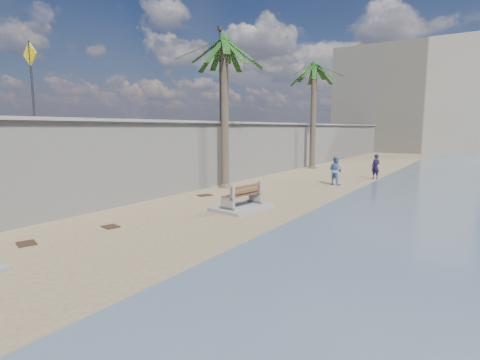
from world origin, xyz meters
The scene contains 14 objects.
ground_plane centered at (0.00, 0.00, 0.00)m, with size 140.00×140.00×0.00m, color #957C5B.
seawall centered at (-5.20, 20.00, 1.75)m, with size 0.45×70.00×3.50m, color gray.
wall_cap centered at (-5.20, 20.00, 3.55)m, with size 0.80×70.00×0.12m, color gray.
end_building centered at (-2.00, 52.00, 7.00)m, with size 18.00×12.00×14.00m, color #B7AA93.
bench_far centered at (-0.49, 7.14, 0.43)m, with size 1.88×2.52×0.98m.
palm_mid centered at (-4.28, 11.25, 7.65)m, with size 5.00×5.00×8.66m.
palm_back centered at (-4.12, 23.05, 7.95)m, with size 5.00×5.00×8.98m.
pedestrian_sign centered at (-5.00, 1.50, 5.15)m, with size 0.78×0.07×2.40m.
streetlight centered at (-5.10, 12.00, 6.64)m, with size 0.28×0.28×5.12m.
person_a centered at (1.74, 19.29, 0.91)m, with size 0.66×0.45×1.82m, color #18153B.
person_b centered at (0.43, 15.50, 0.92)m, with size 0.89×0.69×1.85m, color #5176A8.
debris_b centered at (-3.09, -0.02, 0.01)m, with size 0.59×0.47×0.03m, color #382616.
debris_c centered at (-3.67, 8.71, 0.01)m, with size 0.66×0.53×0.03m, color #382616.
debris_d centered at (-2.62, 2.46, 0.01)m, with size 0.55×0.44×0.03m, color #382616.
Camera 1 is at (7.54, -5.20, 3.25)m, focal length 28.00 mm.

